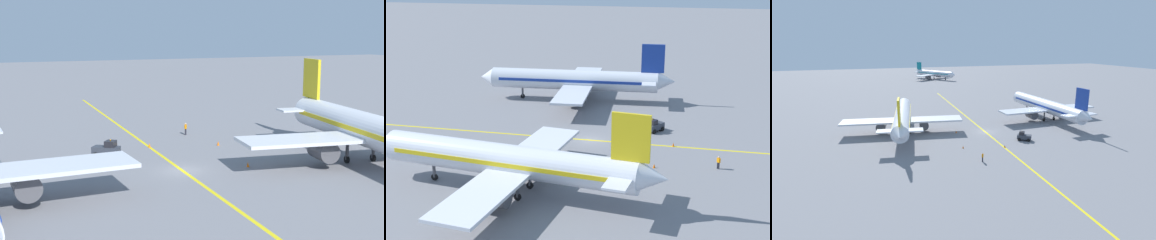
{
  "view_description": "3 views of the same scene",
  "coord_description": "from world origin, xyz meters",
  "views": [
    {
      "loc": [
        19.83,
        49.23,
        14.25
      ],
      "look_at": [
        -2.54,
        -3.52,
        4.56
      ],
      "focal_mm": 50.0,
      "sensor_mm": 36.0,
      "label": 1
    },
    {
      "loc": [
        -71.28,
        -12.07,
        25.69
      ],
      "look_at": [
        -1.64,
        1.49,
        3.45
      ],
      "focal_mm": 50.0,
      "sensor_mm": 36.0,
      "label": 2
    },
    {
      "loc": [
        -26.31,
        -64.56,
        20.85
      ],
      "look_at": [
        -5.57,
        -0.67,
        3.54
      ],
      "focal_mm": 28.0,
      "sensor_mm": 36.0,
      "label": 3
    }
  ],
  "objects": [
    {
      "name": "airplane_adjacent_stand",
      "position": [
        20.88,
        6.19,
        3.71
      ],
      "size": [
        28.17,
        35.49,
        10.6
      ],
      "color": "silver",
      "rests_on": "ground"
    },
    {
      "name": "traffic_cone_by_wingtip",
      "position": [
        -0.35,
        -11.74,
        0.28
      ],
      "size": [
        0.32,
        0.32,
        0.55
      ],
      "primitive_type": "cone",
      "color": "orange",
      "rests_on": "ground"
    },
    {
      "name": "baggage_tug_dark",
      "position": [
        5.7,
        -8.74,
        0.9
      ],
      "size": [
        3.31,
        2.96,
        2.11
      ],
      "color": "#333842",
      "rests_on": "ground"
    },
    {
      "name": "traffic_cone_mid_apron",
      "position": [
        -8.66,
        -9.57,
        0.28
      ],
      "size": [
        0.32,
        0.32,
        0.55
      ],
      "primitive_type": "cone",
      "color": "orange",
      "rests_on": "ground"
    },
    {
      "name": "apron_yellow_centreline",
      "position": [
        0.0,
        0.0,
        0.0
      ],
      "size": [
        4.57,
        119.94,
        0.01
      ],
      "primitive_type": "cube",
      "rotation": [
        0.0,
        0.0,
        -0.03
      ],
      "color": "yellow",
      "rests_on": "ground"
    },
    {
      "name": "airplane_at_gate",
      "position": [
        -18.92,
        5.75,
        3.71
      ],
      "size": [
        28.46,
        35.49,
        10.6
      ],
      "color": "silver",
      "rests_on": "ground"
    },
    {
      "name": "traffic_cone_near_nose",
      "position": [
        -6.9,
        1.27,
        0.28
      ],
      "size": [
        0.32,
        0.32,
        0.55
      ],
      "primitive_type": "cone",
      "color": "orange",
      "rests_on": "ground"
    },
    {
      "name": "ground_plane",
      "position": [
        0.0,
        0.0,
        0.0
      ],
      "size": [
        400.0,
        400.0,
        0.0
      ],
      "primitive_type": "plane",
      "color": "slate"
    },
    {
      "name": "ground_crew_worker",
      "position": [
        -7.47,
        -17.41,
        0.91
      ],
      "size": [
        0.42,
        0.45,
        1.68
      ],
      "color": "#23232D",
      "rests_on": "ground"
    }
  ]
}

